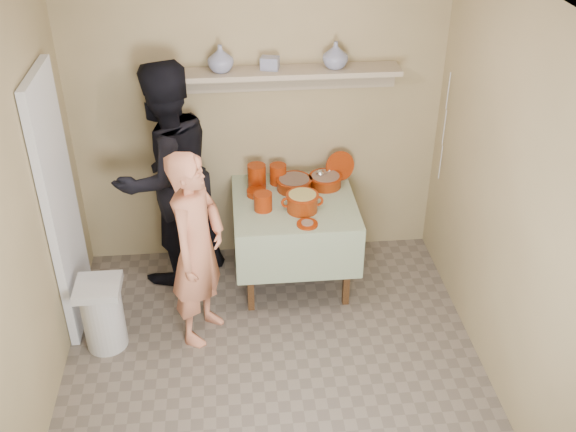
{
  "coord_description": "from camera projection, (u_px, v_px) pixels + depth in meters",
  "views": [
    {
      "loc": [
        -0.24,
        -3.29,
        3.48
      ],
      "look_at": [
        0.15,
        0.75,
        0.95
      ],
      "focal_mm": 42.0,
      "sensor_mm": 36.0,
      "label": 1
    }
  ],
  "objects": [
    {
      "name": "ceramic_box",
      "position": [
        270.0,
        63.0,
        5.1
      ],
      "size": [
        0.16,
        0.13,
        0.1
      ],
      "primitive_type": "cube",
      "rotation": [
        0.0,
        0.0,
        -0.28
      ],
      "color": "navy",
      "rests_on": "wall_shelf"
    },
    {
      "name": "tile_panel",
      "position": [
        61.0,
        207.0,
        4.8
      ],
      "size": [
        0.06,
        0.7,
        2.0
      ],
      "primitive_type": "cube",
      "color": "silver",
      "rests_on": "ground"
    },
    {
      "name": "wall_shelf",
      "position": [
        283.0,
        74.0,
        5.17
      ],
      "size": [
        1.8,
        0.25,
        0.21
      ],
      "color": "tan",
      "rests_on": "room_shell"
    },
    {
      "name": "bowl_stack",
      "position": [
        263.0,
        202.0,
        5.19
      ],
      "size": [
        0.14,
        0.14,
        0.14
      ],
      "primitive_type": "cylinder",
      "color": "maroon",
      "rests_on": "serving_table"
    },
    {
      "name": "ground",
      "position": [
        277.0,
        391.0,
        4.64
      ],
      "size": [
        3.5,
        3.5,
        0.0
      ],
      "primitive_type": "plane",
      "color": "#6D6155",
      "rests_on": "ground"
    },
    {
      "name": "person_cook",
      "position": [
        197.0,
        249.0,
        4.77
      ],
      "size": [
        0.57,
        0.66,
        1.52
      ],
      "primitive_type": "imported",
      "rotation": [
        0.0,
        0.0,
        1.11
      ],
      "color": "#D77F5D",
      "rests_on": "ground"
    },
    {
      "name": "serving_table",
      "position": [
        294.0,
        213.0,
        5.41
      ],
      "size": [
        0.97,
        0.97,
        0.76
      ],
      "color": "#4C2D16",
      "rests_on": "ground"
    },
    {
      "name": "cazuela_meat_b",
      "position": [
        325.0,
        180.0,
        5.51
      ],
      "size": [
        0.28,
        0.28,
        0.1
      ],
      "color": "#641E09",
      "rests_on": "serving_table"
    },
    {
      "name": "front_plate",
      "position": [
        307.0,
        224.0,
        5.03
      ],
      "size": [
        0.16,
        0.16,
        0.03
      ],
      "color": "maroon",
      "rests_on": "serving_table"
    },
    {
      "name": "plate_stack_b",
      "position": [
        278.0,
        174.0,
        5.54
      ],
      "size": [
        0.14,
        0.14,
        0.17
      ],
      "primitive_type": "cylinder",
      "color": "maroon",
      "rests_on": "serving_table"
    },
    {
      "name": "propped_lid",
      "position": [
        340.0,
        166.0,
        5.58
      ],
      "size": [
        0.26,
        0.14,
        0.25
      ],
      "primitive_type": "cylinder",
      "rotation": [
        1.31,
        0.0,
        0.26
      ],
      "color": "maroon",
      "rests_on": "serving_table"
    },
    {
      "name": "electrical_cord",
      "position": [
        444.0,
        127.0,
        5.35
      ],
      "size": [
        0.01,
        0.05,
        0.9
      ],
      "color": "silver",
      "rests_on": "wall_shelf"
    },
    {
      "name": "empty_bowl",
      "position": [
        257.0,
        193.0,
        5.4
      ],
      "size": [
        0.16,
        0.16,
        0.05
      ],
      "primitive_type": "cylinder",
      "color": "maroon",
      "rests_on": "serving_table"
    },
    {
      "name": "trash_bin",
      "position": [
        103.0,
        314.0,
        4.9
      ],
      "size": [
        0.32,
        0.32,
        0.56
      ],
      "color": "silver",
      "rests_on": "ground"
    },
    {
      "name": "vase_right",
      "position": [
        335.0,
        55.0,
        5.1
      ],
      "size": [
        0.26,
        0.26,
        0.2
      ],
      "primitive_type": "imported",
      "rotation": [
        0.0,
        0.0,
        -0.42
      ],
      "color": "navy",
      "rests_on": "wall_shelf"
    },
    {
      "name": "vase_left",
      "position": [
        220.0,
        58.0,
        5.03
      ],
      "size": [
        0.23,
        0.23,
        0.2
      ],
      "primitive_type": "imported",
      "rotation": [
        0.0,
        0.0,
        0.19
      ],
      "color": "navy",
      "rests_on": "wall_shelf"
    },
    {
      "name": "person_helper",
      "position": [
        166.0,
        176.0,
        5.32
      ],
      "size": [
        1.15,
        1.13,
        1.87
      ],
      "primitive_type": "imported",
      "rotation": [
        0.0,
        0.0,
        -2.46
      ],
      "color": "black",
      "rests_on": "ground"
    },
    {
      "name": "ladle",
      "position": [
        321.0,
        174.0,
        5.49
      ],
      "size": [
        0.08,
        0.26,
        0.19
      ],
      "color": "silver",
      "rests_on": "cazuela_meat_b"
    },
    {
      "name": "cazuela_rice",
      "position": [
        302.0,
        201.0,
        5.17
      ],
      "size": [
        0.33,
        0.25,
        0.14
      ],
      "color": "#641E09",
      "rests_on": "serving_table"
    },
    {
      "name": "plate_stack_a",
      "position": [
        257.0,
        176.0,
        5.47
      ],
      "size": [
        0.15,
        0.15,
        0.2
      ],
      "primitive_type": "cylinder",
      "color": "maroon",
      "rests_on": "serving_table"
    },
    {
      "name": "cazuela_meat_a",
      "position": [
        294.0,
        183.0,
        5.47
      ],
      "size": [
        0.3,
        0.3,
        0.1
      ],
      "color": "#641E09",
      "rests_on": "serving_table"
    },
    {
      "name": "room_shell",
      "position": [
        274.0,
        188.0,
        3.79
      ],
      "size": [
        3.04,
        3.54,
        2.62
      ],
      "color": "tan",
      "rests_on": "ground"
    }
  ]
}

